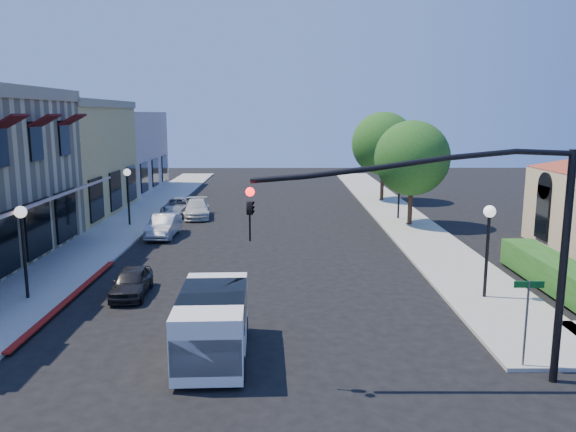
{
  "coord_description": "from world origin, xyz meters",
  "views": [
    {
      "loc": [
        1.0,
        -12.01,
        6.84
      ],
      "look_at": [
        1.19,
        11.24,
        2.6
      ],
      "focal_mm": 35.0,
      "sensor_mm": 36.0,
      "label": 1
    }
  ],
  "objects_px": {
    "white_van": "(213,321)",
    "parked_car_c": "(197,209)",
    "lamppost_left_far": "(128,182)",
    "lamppost_right_near": "(489,228)",
    "parked_car_d": "(179,206)",
    "lamppost_left_near": "(22,229)",
    "signal_mast_arm": "(480,227)",
    "parked_car_b": "(164,226)",
    "street_tree_a": "(412,158)",
    "lamppost_right_far": "(399,178)",
    "street_name_sign": "(527,310)",
    "street_tree_b": "(383,144)",
    "parked_car_a": "(132,282)"
  },
  "relations": [
    {
      "from": "white_van",
      "to": "parked_car_c",
      "type": "relative_size",
      "value": 1.06
    },
    {
      "from": "lamppost_left_far",
      "to": "lamppost_right_near",
      "type": "bearing_deg",
      "value": -39.47
    },
    {
      "from": "parked_car_d",
      "to": "white_van",
      "type": "bearing_deg",
      "value": -77.83
    },
    {
      "from": "lamppost_left_near",
      "to": "parked_car_c",
      "type": "height_order",
      "value": "lamppost_left_near"
    },
    {
      "from": "signal_mast_arm",
      "to": "white_van",
      "type": "relative_size",
      "value": 1.85
    },
    {
      "from": "signal_mast_arm",
      "to": "lamppost_left_far",
      "type": "distance_m",
      "value": 25.07
    },
    {
      "from": "parked_car_b",
      "to": "parked_car_d",
      "type": "distance_m",
      "value": 7.01
    },
    {
      "from": "street_tree_a",
      "to": "parked_car_d",
      "type": "height_order",
      "value": "street_tree_a"
    },
    {
      "from": "signal_mast_arm",
      "to": "lamppost_right_far",
      "type": "xyz_separation_m",
      "value": [
        2.64,
        22.5,
        -1.35
      ]
    },
    {
      "from": "signal_mast_arm",
      "to": "lamppost_left_far",
      "type": "xyz_separation_m",
      "value": [
        -14.36,
        20.5,
        -1.35
      ]
    },
    {
      "from": "street_tree_a",
      "to": "street_name_sign",
      "type": "xyz_separation_m",
      "value": [
        -1.3,
        -19.8,
        -2.5
      ]
    },
    {
      "from": "street_tree_b",
      "to": "parked_car_c",
      "type": "height_order",
      "value": "street_tree_b"
    },
    {
      "from": "street_tree_a",
      "to": "lamppost_left_near",
      "type": "distance_m",
      "value": 22.3
    },
    {
      "from": "lamppost_right_far",
      "to": "parked_car_d",
      "type": "relative_size",
      "value": 0.85
    },
    {
      "from": "lamppost_right_far",
      "to": "parked_car_d",
      "type": "distance_m",
      "value": 14.99
    },
    {
      "from": "parked_car_b",
      "to": "parked_car_c",
      "type": "xyz_separation_m",
      "value": [
        0.95,
        6.0,
        -0.04
      ]
    },
    {
      "from": "street_name_sign",
      "to": "parked_car_a",
      "type": "bearing_deg",
      "value": 152.49
    },
    {
      "from": "signal_mast_arm",
      "to": "parked_car_d",
      "type": "distance_m",
      "value": 27.53
    },
    {
      "from": "street_tree_a",
      "to": "signal_mast_arm",
      "type": "xyz_separation_m",
      "value": [
        -2.94,
        -20.5,
        -0.11
      ]
    },
    {
      "from": "street_tree_b",
      "to": "white_van",
      "type": "height_order",
      "value": "street_tree_b"
    },
    {
      "from": "lamppost_left_near",
      "to": "parked_car_b",
      "type": "relative_size",
      "value": 0.93
    },
    {
      "from": "signal_mast_arm",
      "to": "white_van",
      "type": "xyz_separation_m",
      "value": [
        -6.86,
        1.51,
        -3.0
      ]
    },
    {
      "from": "signal_mast_arm",
      "to": "parked_car_d",
      "type": "bearing_deg",
      "value": 116.2
    },
    {
      "from": "signal_mast_arm",
      "to": "parked_car_b",
      "type": "height_order",
      "value": "signal_mast_arm"
    },
    {
      "from": "street_tree_a",
      "to": "signal_mast_arm",
      "type": "height_order",
      "value": "street_tree_a"
    },
    {
      "from": "street_tree_a",
      "to": "signal_mast_arm",
      "type": "bearing_deg",
      "value": -98.17
    },
    {
      "from": "signal_mast_arm",
      "to": "lamppost_right_near",
      "type": "height_order",
      "value": "signal_mast_arm"
    },
    {
      "from": "street_tree_b",
      "to": "street_name_sign",
      "type": "height_order",
      "value": "street_tree_b"
    },
    {
      "from": "parked_car_a",
      "to": "lamppost_right_far",
      "type": "bearing_deg",
      "value": 46.44
    },
    {
      "from": "parked_car_a",
      "to": "parked_car_b",
      "type": "relative_size",
      "value": 0.81
    },
    {
      "from": "white_van",
      "to": "parked_car_a",
      "type": "distance_m",
      "value": 6.79
    },
    {
      "from": "street_name_sign",
      "to": "parked_car_c",
      "type": "bearing_deg",
      "value": 118.35
    },
    {
      "from": "lamppost_left_far",
      "to": "lamppost_right_near",
      "type": "relative_size",
      "value": 1.0
    },
    {
      "from": "signal_mast_arm",
      "to": "parked_car_a",
      "type": "xyz_separation_m",
      "value": [
        -10.66,
        7.11,
        -3.56
      ]
    },
    {
      "from": "street_name_sign",
      "to": "parked_car_d",
      "type": "distance_m",
      "value": 27.48
    },
    {
      "from": "lamppost_left_far",
      "to": "street_tree_a",
      "type": "bearing_deg",
      "value": 0.0
    },
    {
      "from": "street_tree_b",
      "to": "signal_mast_arm",
      "type": "bearing_deg",
      "value": -95.51
    },
    {
      "from": "signal_mast_arm",
      "to": "street_name_sign",
      "type": "bearing_deg",
      "value": 23.2
    },
    {
      "from": "street_tree_b",
      "to": "signal_mast_arm",
      "type": "distance_m",
      "value": 30.65
    },
    {
      "from": "parked_car_d",
      "to": "lamppost_right_far",
      "type": "bearing_deg",
      "value": -8.32
    },
    {
      "from": "signal_mast_arm",
      "to": "white_van",
      "type": "height_order",
      "value": "signal_mast_arm"
    },
    {
      "from": "signal_mast_arm",
      "to": "parked_car_c",
      "type": "height_order",
      "value": "signal_mast_arm"
    },
    {
      "from": "street_name_sign",
      "to": "white_van",
      "type": "relative_size",
      "value": 0.58
    },
    {
      "from": "parked_car_b",
      "to": "parked_car_c",
      "type": "bearing_deg",
      "value": 82.3
    },
    {
      "from": "lamppost_left_far",
      "to": "street_tree_b",
      "type": "bearing_deg",
      "value": 30.03
    },
    {
      "from": "white_van",
      "to": "parked_car_d",
      "type": "distance_m",
      "value": 23.58
    },
    {
      "from": "white_van",
      "to": "lamppost_left_near",
      "type": "bearing_deg",
      "value": 146.33
    },
    {
      "from": "parked_car_c",
      "to": "parked_car_d",
      "type": "xyz_separation_m",
      "value": [
        -1.4,
        1.0,
        -0.01
      ]
    },
    {
      "from": "parked_car_d",
      "to": "lamppost_left_far",
      "type": "bearing_deg",
      "value": -120.47
    },
    {
      "from": "street_tree_a",
      "to": "lamppost_right_far",
      "type": "distance_m",
      "value": 2.49
    }
  ]
}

